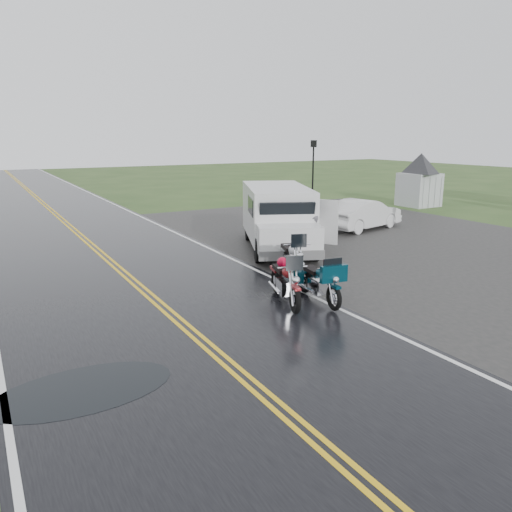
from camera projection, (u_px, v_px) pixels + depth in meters
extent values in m
plane|color=#2D471E|center=(191.00, 333.00, 11.05)|extent=(120.00, 120.00, 0.00)
cube|color=black|center=(93.00, 247.00, 19.48)|extent=(8.00, 100.00, 0.04)
cube|color=black|center=(393.00, 241.00, 20.55)|extent=(14.00, 24.00, 0.03)
imported|color=#4C4B50|center=(314.00, 239.00, 17.14)|extent=(0.70, 0.65, 1.61)
imported|color=silver|center=(363.00, 215.00, 22.95)|extent=(4.42, 2.36, 1.39)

